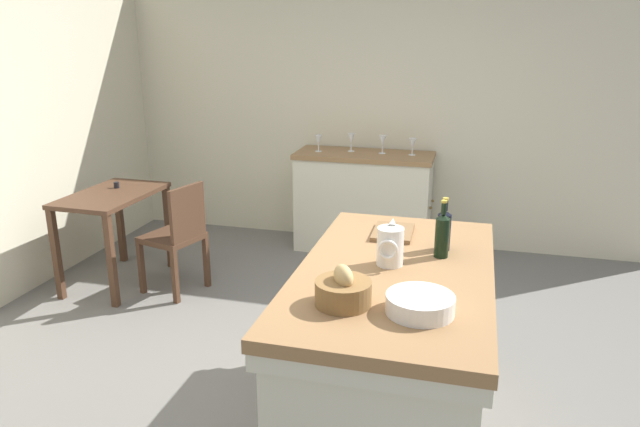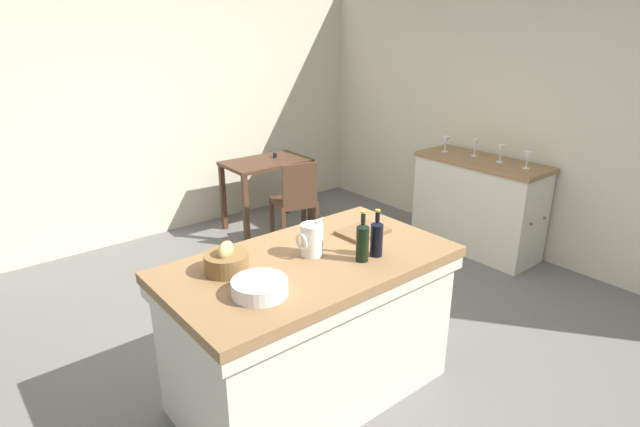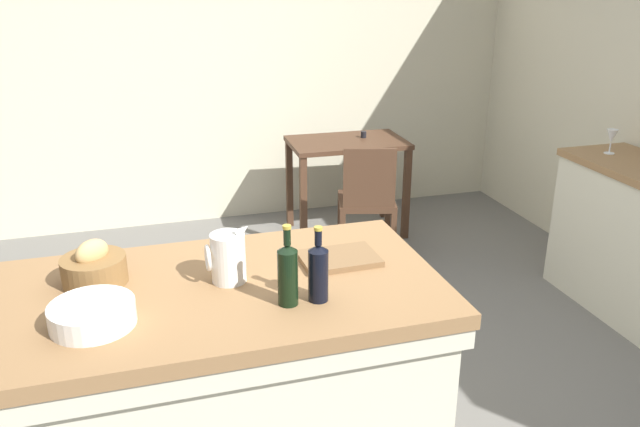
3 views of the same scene
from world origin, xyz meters
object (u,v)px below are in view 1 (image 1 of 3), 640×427
at_px(wine_bottle_dark, 444,229).
at_px(bread_basket, 343,291).
at_px(island_table, 392,346).
at_px(cutting_board, 393,232).
at_px(pitcher, 390,246).
at_px(wine_bottle_amber, 442,234).
at_px(wash_bowl, 420,304).
at_px(wine_glass_left, 383,141).
at_px(wine_glass_middle, 351,139).
at_px(writing_desk, 113,208).
at_px(wine_glass_far_left, 413,144).
at_px(side_cabinet, 363,202).
at_px(wine_glass_right, 318,140).
at_px(wooden_chair, 178,235).

bearing_deg(wine_bottle_dark, bread_basket, 154.67).
bearing_deg(island_table, cutting_board, 9.48).
relative_size(pitcher, wine_bottle_amber, 0.78).
relative_size(wash_bowl, wine_glass_left, 1.68).
bearing_deg(bread_basket, wine_glass_middle, 11.37).
height_order(bread_basket, wine_glass_middle, wine_glass_middle).
height_order(wine_glass_left, wine_glass_middle, wine_glass_middle).
bearing_deg(bread_basket, writing_desk, 52.38).
distance_m(wine_bottle_amber, wine_glass_left, 2.54).
bearing_deg(island_table, wine_bottle_dark, -32.04).
height_order(writing_desk, wash_bowl, wash_bowl).
xyz_separation_m(island_table, bread_basket, (-0.44, 0.16, 0.49)).
relative_size(wine_bottle_dark, wine_glass_far_left, 1.83).
xyz_separation_m(bread_basket, wine_glass_middle, (3.13, 0.63, 0.07)).
relative_size(wine_bottle_dark, wine_bottle_amber, 0.94).
bearing_deg(pitcher, side_cabinet, 13.39).
height_order(wine_bottle_amber, wine_glass_far_left, wine_bottle_amber).
relative_size(wash_bowl, wine_bottle_amber, 0.94).
distance_m(wash_bowl, wine_glass_right, 3.29).
height_order(cutting_board, wine_bottle_dark, wine_bottle_dark).
relative_size(pitcher, wash_bowl, 0.83).
bearing_deg(wooden_chair, wine_glass_left, -45.29).
relative_size(bread_basket, wine_glass_left, 1.42).
height_order(side_cabinet, wine_glass_far_left, wine_glass_far_left).
bearing_deg(wine_glass_far_left, wine_bottle_dark, -169.78).
bearing_deg(side_cabinet, wine_glass_middle, 67.96).
bearing_deg(wash_bowl, pitcher, 22.05).
relative_size(writing_desk, bread_basket, 3.84).
bearing_deg(island_table, wash_bowl, -160.06).
distance_m(writing_desk, wine_glass_right, 1.92).
bearing_deg(side_cabinet, pitcher, -166.61).
bearing_deg(writing_desk, wine_glass_far_left, -59.46).
height_order(pitcher, wash_bowl, pitcher).
bearing_deg(bread_basket, island_table, -19.86).
distance_m(side_cabinet, wine_bottle_amber, 2.63).
bearing_deg(wine_bottle_dark, island_table, 147.96).
bearing_deg(writing_desk, wine_glass_left, -56.08).
distance_m(wash_bowl, wine_bottle_amber, 0.66).
bearing_deg(wine_glass_middle, wine_glass_left, -94.52).
bearing_deg(bread_basket, wine_bottle_amber, -28.74).
height_order(wine_bottle_amber, wine_glass_right, wine_bottle_amber).
bearing_deg(island_table, wine_glass_far_left, 4.70).
relative_size(wine_bottle_amber, wine_glass_far_left, 1.94).
bearing_deg(wine_glass_right, wash_bowl, -157.80).
distance_m(cutting_board, wine_glass_right, 2.34).
distance_m(side_cabinet, wine_glass_right, 0.71).
xyz_separation_m(wine_bottle_amber, wine_glass_left, (2.45, 0.69, 0.01)).
height_order(side_cabinet, writing_desk, side_cabinet).
distance_m(side_cabinet, wooden_chair, 1.82).
xyz_separation_m(wine_bottle_dark, wine_glass_left, (2.34, 0.69, 0.02)).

